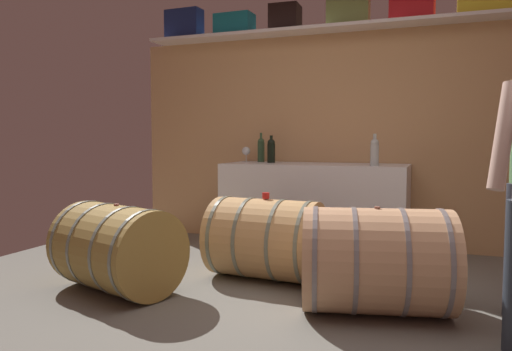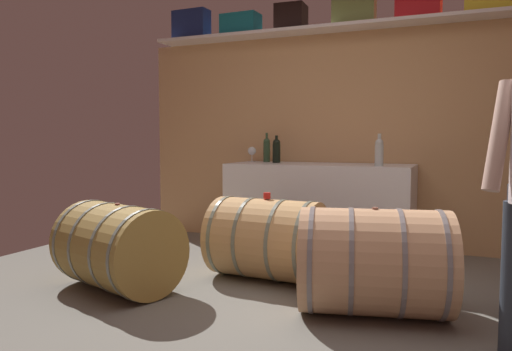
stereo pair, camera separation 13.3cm
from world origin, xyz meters
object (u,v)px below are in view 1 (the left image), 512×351
object	(u,v)px
toolcase_teal	(234,25)
wine_barrel_flank	(117,248)
toolcase_navy	(184,25)
work_cabinet	(314,207)
wine_bottle_dark	(271,150)
toolcase_red	(412,2)
tasting_cup	(266,196)
toolcase_black	(285,18)
wine_barrel_far	(376,261)
wine_bottle_clear	(375,151)
wine_glass	(246,151)
toolcase_olive	(348,13)
wine_barrel_near	(266,239)
wine_bottle_green	(261,149)

from	to	relation	value
toolcase_teal	wine_barrel_flank	xyz separation A→B (m)	(-0.05, -2.02, -1.98)
toolcase_navy	toolcase_teal	bearing A→B (deg)	1.70
work_cabinet	wine_bottle_dark	size ratio (longest dim) A/B	6.38
toolcase_red	tasting_cup	world-z (taller)	toolcase_red
toolcase_black	wine_barrel_far	xyz separation A→B (m)	(1.17, -1.81, -1.98)
wine_bottle_clear	wine_glass	distance (m)	1.40
wine_glass	tasting_cup	world-z (taller)	wine_glass
toolcase_olive	work_cabinet	distance (m)	1.92
toolcase_navy	wine_glass	bearing A→B (deg)	-4.73
toolcase_red	work_cabinet	bearing A→B (deg)	-159.63
toolcase_black	toolcase_olive	world-z (taller)	same
toolcase_olive	wine_barrel_near	distance (m)	2.43
wine_bottle_clear	work_cabinet	bearing A→B (deg)	164.10
toolcase_teal	wine_bottle_green	bearing A→B (deg)	-10.29
toolcase_olive	wine_bottle_dark	xyz separation A→B (m)	(-0.72, -0.20, -1.34)
wine_barrel_far	tasting_cup	bearing A→B (deg)	138.71
wine_bottle_green	wine_glass	xyz separation A→B (m)	(-0.16, -0.02, -0.02)
wine_glass	toolcase_olive	bearing A→B (deg)	4.77
toolcase_olive	work_cabinet	world-z (taller)	toolcase_olive
wine_barrel_far	wine_bottle_green	bearing A→B (deg)	115.67
wine_barrel_near	toolcase_black	bearing A→B (deg)	105.61
tasting_cup	toolcase_teal	bearing A→B (deg)	121.93
toolcase_olive	work_cabinet	bearing A→B (deg)	-138.27
wine_bottle_green	wine_bottle_dark	distance (m)	0.21
toolcase_navy	wine_barrel_far	world-z (taller)	toolcase_navy
work_cabinet	wine_bottle_green	bearing A→B (deg)	163.59
work_cabinet	wine_barrel_near	xyz separation A→B (m)	(-0.12, -1.08, -0.11)
wine_bottle_dark	work_cabinet	bearing A→B (deg)	-5.88
toolcase_teal	tasting_cup	size ratio (longest dim) A/B	7.13
wine_barrel_near	wine_barrel_flank	size ratio (longest dim) A/B	0.88
toolcase_black	wine_bottle_dark	size ratio (longest dim) A/B	1.07
toolcase_red	wine_bottle_dark	distance (m)	1.92
toolcase_olive	wine_bottle_green	size ratio (longest dim) A/B	1.33
wine_glass	wine_barrel_near	size ratio (longest dim) A/B	0.18
wine_bottle_clear	wine_barrel_near	size ratio (longest dim) A/B	0.33
toolcase_black	wine_bottle_dark	bearing A→B (deg)	-113.18
wine_glass	tasting_cup	xyz separation A→B (m)	(0.66, -1.24, -0.31)
toolcase_olive	wine_bottle_green	xyz separation A→B (m)	(-0.88, -0.07, -1.33)
wine_bottle_green	work_cabinet	bearing A→B (deg)	-16.41
wine_barrel_flank	work_cabinet	bearing A→B (deg)	79.37
toolcase_navy	wine_barrel_near	size ratio (longest dim) A/B	0.46
wine_barrel_far	tasting_cup	distance (m)	1.07
toolcase_olive	wine_bottle_dark	bearing A→B (deg)	-166.70
wine_bottle_dark	wine_barrel_flank	world-z (taller)	wine_bottle_dark
wine_barrel_flank	wine_bottle_dark	bearing A→B (deg)	92.39
wine_barrel_flank	tasting_cup	distance (m)	1.16
toolcase_olive	toolcase_black	bearing A→B (deg)	177.60
wine_barrel_flank	wine_barrel_far	bearing A→B (deg)	25.35
work_cabinet	wine_barrel_near	size ratio (longest dim) A/B	1.99
work_cabinet	wine_barrel_far	world-z (taller)	work_cabinet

